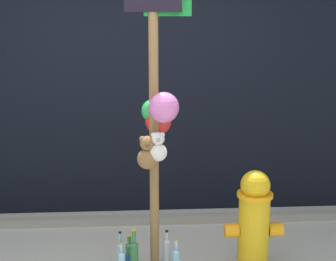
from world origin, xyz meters
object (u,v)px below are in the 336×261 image
at_px(bottle_1, 167,252).
at_px(bottle_2, 129,255).
at_px(bottle_3, 120,253).
at_px(memorial_post, 157,102).
at_px(bottle_5, 135,257).
at_px(bottle_4, 176,259).
at_px(fire_hydrant, 254,221).

xyz_separation_m(bottle_1, bottle_2, (-0.32, -0.04, -0.00)).
bearing_deg(bottle_3, memorial_post, -7.73).
bearing_deg(bottle_5, bottle_2, 109.79).
bearing_deg(bottle_4, bottle_2, 169.56).
bearing_deg(bottle_2, bottle_1, 7.14).
height_order(fire_hydrant, bottle_3, fire_hydrant).
xyz_separation_m(bottle_1, bottle_3, (-0.40, 0.04, -0.02)).
relative_size(bottle_1, bottle_2, 1.02).
relative_size(memorial_post, fire_hydrant, 2.84).
xyz_separation_m(memorial_post, bottle_2, (-0.24, -0.04, -1.31)).
distance_m(memorial_post, bottle_2, 1.34).
bearing_deg(fire_hydrant, bottle_3, 172.66).
height_order(fire_hydrant, bottle_5, fire_hydrant).
xyz_separation_m(memorial_post, fire_hydrant, (0.81, -0.10, -1.00)).
bearing_deg(fire_hydrant, bottle_2, 176.60).
relative_size(bottle_2, bottle_5, 0.75).
xyz_separation_m(bottle_3, bottle_4, (0.47, -0.16, 0.01)).
bearing_deg(bottle_3, fire_hydrant, -7.34).
distance_m(fire_hydrant, bottle_1, 0.80).
distance_m(fire_hydrant, bottle_4, 0.73).
height_order(bottle_2, bottle_4, bottle_2).
bearing_deg(memorial_post, bottle_2, -170.62).
xyz_separation_m(bottle_1, bottle_5, (-0.27, -0.17, 0.04)).
xyz_separation_m(memorial_post, bottle_4, (0.15, -0.11, -1.33)).
distance_m(fire_hydrant, bottle_2, 1.09).
distance_m(memorial_post, bottle_1, 1.31).
height_order(bottle_1, bottle_5, bottle_5).
height_order(bottle_2, bottle_5, bottle_5).
bearing_deg(bottle_3, bottle_1, -6.10).
distance_m(bottle_1, bottle_2, 0.32).
relative_size(memorial_post, bottle_5, 5.78).
xyz_separation_m(memorial_post, bottle_5, (-0.19, -0.17, -1.27)).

